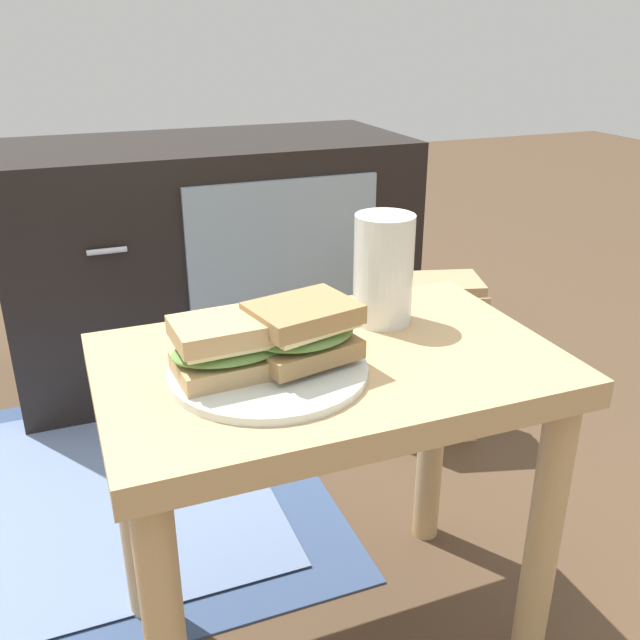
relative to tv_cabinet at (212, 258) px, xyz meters
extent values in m
plane|color=#4C3826|center=(-0.07, -0.95, -0.29)|extent=(8.00, 8.00, 0.00)
cube|color=tan|center=(-0.07, -0.95, 0.15)|extent=(0.56, 0.36, 0.04)
cylinder|color=tan|center=(0.18, -1.09, -0.08)|extent=(0.04, 0.04, 0.43)
cylinder|color=tan|center=(-0.31, -0.80, -0.08)|extent=(0.04, 0.04, 0.43)
cylinder|color=tan|center=(0.18, -0.80, -0.08)|extent=(0.04, 0.04, 0.43)
cube|color=black|center=(0.00, 0.00, 0.00)|extent=(0.96, 0.44, 0.58)
cube|color=#8C9EA8|center=(0.12, -0.22, 0.01)|extent=(0.45, 0.01, 0.44)
cylinder|color=silver|center=(-0.27, -0.23, 0.12)|extent=(0.08, 0.01, 0.01)
cylinder|color=silver|center=(-0.27, -0.23, -0.10)|extent=(0.08, 0.01, 0.01)
cube|color=#384C72|center=(-0.51, -0.48, -0.29)|extent=(1.13, 0.82, 0.01)
cube|color=slate|center=(-0.51, -0.48, -0.28)|extent=(0.93, 0.67, 0.00)
cylinder|color=silver|center=(-0.15, -0.97, 0.17)|extent=(0.23, 0.23, 0.01)
cube|color=tan|center=(-0.19, -0.97, 0.19)|extent=(0.13, 0.09, 0.02)
ellipsoid|color=#608C42|center=(-0.19, -0.97, 0.21)|extent=(0.14, 0.10, 0.02)
cube|color=beige|center=(-0.19, -0.97, 0.22)|extent=(0.12, 0.08, 0.01)
cube|color=tan|center=(-0.19, -0.97, 0.23)|extent=(0.13, 0.09, 0.02)
cube|color=#9E7A4C|center=(-0.11, -0.97, 0.20)|extent=(0.13, 0.11, 0.02)
ellipsoid|color=#608C42|center=(-0.11, -0.97, 0.22)|extent=(0.14, 0.12, 0.02)
cube|color=beige|center=(-0.11, -0.97, 0.23)|extent=(0.13, 0.11, 0.01)
cube|color=#9E7A4C|center=(-0.11, -0.97, 0.24)|extent=(0.13, 0.11, 0.02)
cylinder|color=silver|center=(0.04, -0.87, 0.24)|extent=(0.08, 0.08, 0.15)
cylinder|color=#B26014|center=(0.04, -0.87, 0.23)|extent=(0.07, 0.07, 0.11)
cylinder|color=white|center=(0.04, -0.87, 0.29)|extent=(0.07, 0.07, 0.01)
cube|color=tan|center=(0.35, -0.50, -0.12)|extent=(0.22, 0.18, 0.33)
cube|color=tan|center=(0.35, -0.50, 0.05)|extent=(0.21, 0.16, 0.02)
camera|label=1|loc=(-0.36, -1.66, 0.55)|focal=39.29mm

